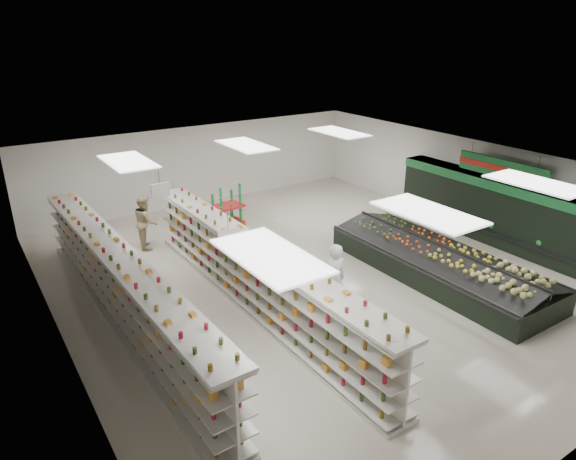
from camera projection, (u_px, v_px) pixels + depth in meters
floor at (315, 274)px, 15.31m from camera, size 16.00×16.00×0.00m
ceiling at (317, 170)px, 14.12m from camera, size 14.00×16.00×0.02m
wall_back at (199, 165)px, 20.90m from camera, size 14.00×0.02×3.20m
wall_left at (57, 289)px, 11.12m from camera, size 0.02×16.00×3.20m
wall_right at (474, 185)px, 18.31m from camera, size 0.02×16.00×3.20m
produce_wall_case at (501, 209)px, 17.04m from camera, size 0.93×8.00×2.20m
aisle_sign_near at (228, 238)px, 10.79m from camera, size 0.52×0.06×0.75m
aisle_sign_far at (160, 190)px, 13.88m from camera, size 0.52×0.06×0.75m
hortifruti_banner at (502, 169)px, 16.37m from camera, size 0.12×3.20×0.95m
gondola_left at (123, 293)px, 12.42m from camera, size 1.15×11.14×1.93m
gondola_center at (254, 278)px, 13.19m from camera, size 0.87×10.73×1.86m
produce_island at (438, 262)px, 15.02m from camera, size 2.52×6.90×1.03m
soda_endcap at (227, 208)px, 18.69m from camera, size 1.23×0.92×1.47m
shopper_main at (333, 280)px, 12.81m from camera, size 0.78×0.57×1.97m
shopper_background at (146, 221)px, 16.86m from camera, size 0.74×0.98×1.81m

